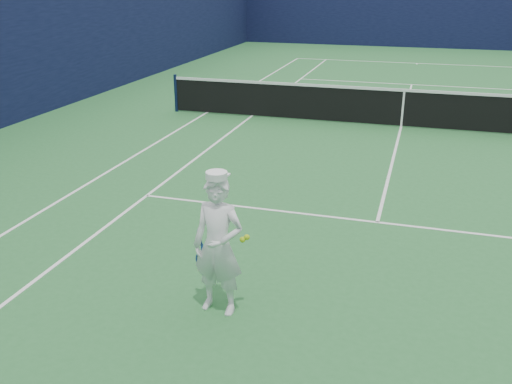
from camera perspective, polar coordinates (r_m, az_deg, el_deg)
ground at (r=15.50m, az=14.30°, el=6.30°), size 80.00×80.00×0.00m
court_markings at (r=15.50m, az=14.30°, el=6.32°), size 11.03×23.83×0.01m
windscreen_fence at (r=15.14m, az=14.99°, el=13.63°), size 20.12×36.12×4.00m
tennis_net at (r=15.37m, az=14.49°, el=8.30°), size 12.88×0.09×1.07m
tennis_player at (r=6.57m, az=-3.79°, el=-5.35°), size 0.76×0.51×1.74m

